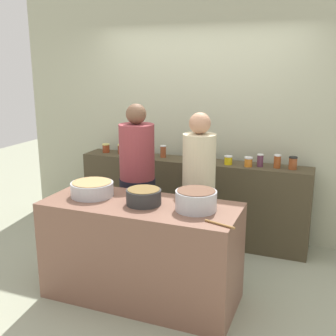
{
  "coord_description": "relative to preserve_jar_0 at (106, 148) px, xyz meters",
  "views": [
    {
      "loc": [
        1.46,
        -3.37,
        2.08
      ],
      "look_at": [
        0.0,
        0.35,
        1.05
      ],
      "focal_mm": 44.66,
      "sensor_mm": 36.0,
      "label": 1
    }
  ],
  "objects": [
    {
      "name": "ground",
      "position": [
        1.13,
        -1.11,
        -1.02
      ],
      "size": [
        12.0,
        12.0,
        0.0
      ],
      "primitive_type": "plane",
      "color": "#9A9E85"
    },
    {
      "name": "storefront_wall",
      "position": [
        1.13,
        0.34,
        0.48
      ],
      "size": [
        4.8,
        0.12,
        3.0
      ],
      "primitive_type": "cube",
      "color": "#B0B295",
      "rests_on": "ground"
    },
    {
      "name": "display_shelf",
      "position": [
        1.13,
        -0.01,
        -0.54
      ],
      "size": [
        2.7,
        0.36,
        0.96
      ],
      "primitive_type": "cube",
      "color": "#453B28",
      "rests_on": "ground"
    },
    {
      "name": "prep_table",
      "position": [
        1.13,
        -1.41,
        -0.57
      ],
      "size": [
        1.7,
        0.7,
        0.89
      ],
      "primitive_type": "cube",
      "color": "brown",
      "rests_on": "ground"
    },
    {
      "name": "preserve_jar_0",
      "position": [
        0.0,
        0.0,
        0.0
      ],
      "size": [
        0.09,
        0.09,
        0.11
      ],
      "color": "maroon",
      "rests_on": "display_shelf"
    },
    {
      "name": "preserve_jar_1",
      "position": [
        0.21,
        -0.01,
        0.0
      ],
      "size": [
        0.07,
        0.07,
        0.11
      ],
      "color": "brown",
      "rests_on": "display_shelf"
    },
    {
      "name": "preserve_jar_2",
      "position": [
        0.77,
        0.0,
        0.02
      ],
      "size": [
        0.07,
        0.07,
        0.14
      ],
      "color": "brown",
      "rests_on": "display_shelf"
    },
    {
      "name": "preserve_jar_3",
      "position": [
        1.29,
        0.06,
        0.02
      ],
      "size": [
        0.09,
        0.09,
        0.15
      ],
      "color": "#3B4F2B",
      "rests_on": "display_shelf"
    },
    {
      "name": "preserve_jar_4",
      "position": [
        1.57,
        -0.06,
        -0.0
      ],
      "size": [
        0.09,
        0.09,
        0.1
      ],
      "color": "gold",
      "rests_on": "display_shelf"
    },
    {
      "name": "preserve_jar_5",
      "position": [
        1.8,
        -0.07,
        -0.0
      ],
      "size": [
        0.09,
        0.09,
        0.11
      ],
      "color": "orange",
      "rests_on": "display_shelf"
    },
    {
      "name": "preserve_jar_6",
      "position": [
        1.92,
        -0.03,
        0.01
      ],
      "size": [
        0.07,
        0.07,
        0.14
      ],
      "color": "#572D42",
      "rests_on": "display_shelf"
    },
    {
      "name": "preserve_jar_7",
      "position": [
        2.1,
        -0.02,
        0.02
      ],
      "size": [
        0.08,
        0.08,
        0.14
      ],
      "color": "#96441D",
      "rests_on": "display_shelf"
    },
    {
      "name": "preserve_jar_8",
      "position": [
        2.26,
        -0.02,
        0.01
      ],
      "size": [
        0.09,
        0.09,
        0.14
      ],
      "color": "brown",
      "rests_on": "display_shelf"
    },
    {
      "name": "cooking_pot_left",
      "position": [
        0.64,
        -1.39,
        -0.06
      ],
      "size": [
        0.38,
        0.38,
        0.13
      ],
      "color": "#B7B7BC",
      "rests_on": "prep_table"
    },
    {
      "name": "cooking_pot_center",
      "position": [
        1.17,
        -1.42,
        -0.06
      ],
      "size": [
        0.3,
        0.3,
        0.13
      ],
      "color": "#2D2D2D",
      "rests_on": "prep_table"
    },
    {
      "name": "cooking_pot_right",
      "position": [
        1.63,
        -1.4,
        -0.04
      ],
      "size": [
        0.34,
        0.34,
        0.17
      ],
      "color": "#B7B7BC",
      "rests_on": "prep_table"
    },
    {
      "name": "wooden_spoon",
      "position": [
        1.89,
        -1.65,
        -0.12
      ],
      "size": [
        0.25,
        0.09,
        0.02
      ],
      "primitive_type": "cylinder",
      "rotation": [
        1.57,
        0.0,
        1.27
      ],
      "color": "#9E703D",
      "rests_on": "prep_table"
    },
    {
      "name": "cook_with_tongs",
      "position": [
        0.8,
        -0.76,
        -0.26
      ],
      "size": [
        0.37,
        0.37,
        1.67
      ],
      "color": "black",
      "rests_on": "ground"
    },
    {
      "name": "cook_in_cap",
      "position": [
        1.47,
        -0.82,
        -0.28
      ],
      "size": [
        0.33,
        0.33,
        1.62
      ],
      "color": "#3F6346",
      "rests_on": "ground"
    }
  ]
}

